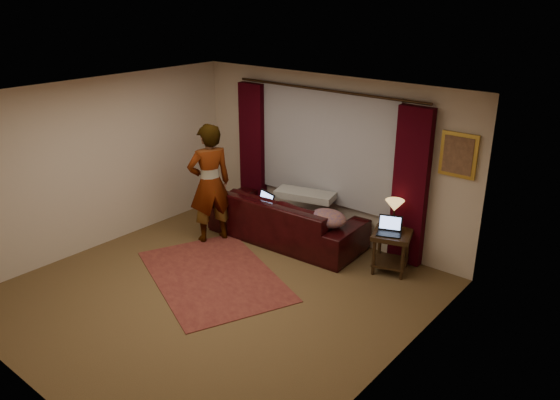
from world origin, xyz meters
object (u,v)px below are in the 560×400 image
(tiffany_lamp, at_px, (394,214))
(laptop_table, at_px, (389,226))
(end_table, at_px, (391,252))
(sofa, at_px, (286,210))
(person, at_px, (210,184))
(laptop_sofa, at_px, (259,202))

(tiffany_lamp, relative_size, laptop_table, 1.20)
(end_table, bearing_deg, sofa, -175.59)
(tiffany_lamp, xyz_separation_m, person, (-2.66, -1.03, 0.14))
(laptop_table, bearing_deg, end_table, 61.89)
(sofa, xyz_separation_m, laptop_table, (1.80, 0.06, 0.21))
(tiffany_lamp, distance_m, person, 2.86)
(person, bearing_deg, laptop_sofa, 154.69)
(sofa, height_order, laptop_sofa, sofa)
(laptop_table, relative_size, person, 0.19)
(tiffany_lamp, bearing_deg, person, -158.79)
(tiffany_lamp, bearing_deg, end_table, -63.51)
(laptop_sofa, height_order, laptop_table, laptop_table)
(end_table, bearing_deg, laptop_table, -96.21)
(laptop_sofa, height_order, tiffany_lamp, tiffany_lamp)
(end_table, relative_size, person, 0.31)
(end_table, bearing_deg, person, -161.91)
(laptop_sofa, bearing_deg, laptop_table, 23.30)
(laptop_sofa, relative_size, end_table, 0.67)
(end_table, distance_m, person, 2.95)
(laptop_sofa, bearing_deg, person, -124.44)
(laptop_sofa, distance_m, person, 0.83)
(end_table, height_order, person, person)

